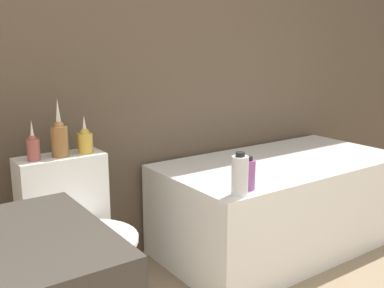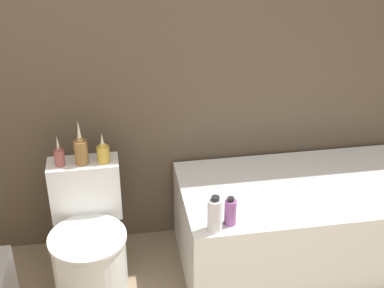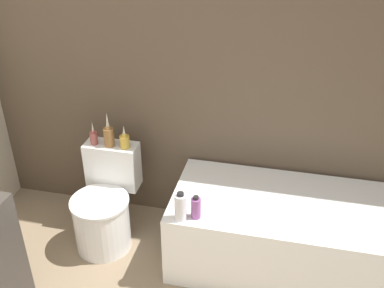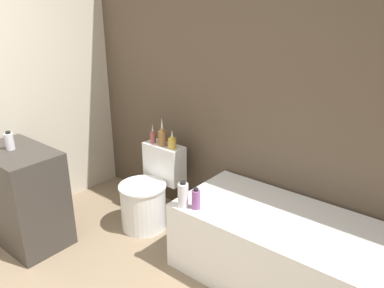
{
  "view_description": "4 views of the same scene",
  "coord_description": "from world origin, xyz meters",
  "px_view_note": "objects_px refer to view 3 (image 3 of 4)",
  "views": [
    {
      "loc": [
        -1.19,
        -0.19,
        1.25
      ],
      "look_at": [
        0.05,
        1.59,
        0.76
      ],
      "focal_mm": 42.0,
      "sensor_mm": 36.0,
      "label": 1
    },
    {
      "loc": [
        -0.35,
        -0.87,
        2.27
      ],
      "look_at": [
        0.03,
        1.46,
        0.99
      ],
      "focal_mm": 50.0,
      "sensor_mm": 36.0,
      "label": 2
    },
    {
      "loc": [
        0.71,
        -0.87,
        2.42
      ],
      "look_at": [
        0.15,
        1.53,
        0.99
      ],
      "focal_mm": 42.0,
      "sensor_mm": 36.0,
      "label": 3
    },
    {
      "loc": [
        1.72,
        -0.54,
        1.98
      ],
      "look_at": [
        0.12,
        1.44,
        1.01
      ],
      "focal_mm": 35.0,
      "sensor_mm": 36.0,
      "label": 4
    }
  ],
  "objects_px": {
    "bathtub": "(279,232)",
    "vase_bronze": "(125,140)",
    "shampoo_bottle_tall": "(181,207)",
    "shampoo_bottle_short": "(196,208)",
    "toilet": "(105,207)",
    "vase_gold": "(94,136)",
    "vase_silver": "(109,135)"
  },
  "relations": [
    {
      "from": "vase_gold",
      "to": "bathtub",
      "type": "bearing_deg",
      "value": -6.37
    },
    {
      "from": "bathtub",
      "to": "vase_gold",
      "type": "xyz_separation_m",
      "value": [
        -1.42,
        0.16,
        0.52
      ]
    },
    {
      "from": "vase_gold",
      "to": "shampoo_bottle_tall",
      "type": "bearing_deg",
      "value": -31.87
    },
    {
      "from": "vase_gold",
      "to": "shampoo_bottle_tall",
      "type": "distance_m",
      "value": 0.94
    },
    {
      "from": "shampoo_bottle_tall",
      "to": "toilet",
      "type": "bearing_deg",
      "value": 156.5
    },
    {
      "from": "shampoo_bottle_tall",
      "to": "bathtub",
      "type": "bearing_deg",
      "value": 27.71
    },
    {
      "from": "vase_silver",
      "to": "shampoo_bottle_tall",
      "type": "bearing_deg",
      "value": -36.37
    },
    {
      "from": "toilet",
      "to": "vase_silver",
      "type": "xyz_separation_m",
      "value": [
        0.0,
        0.2,
        0.52
      ]
    },
    {
      "from": "toilet",
      "to": "vase_silver",
      "type": "distance_m",
      "value": 0.56
    },
    {
      "from": "vase_bronze",
      "to": "bathtub",
      "type": "bearing_deg",
      "value": -7.74
    },
    {
      "from": "shampoo_bottle_tall",
      "to": "shampoo_bottle_short",
      "type": "height_order",
      "value": "shampoo_bottle_tall"
    },
    {
      "from": "bathtub",
      "to": "toilet",
      "type": "distance_m",
      "value": 1.3
    },
    {
      "from": "vase_silver",
      "to": "shampoo_bottle_short",
      "type": "xyz_separation_m",
      "value": [
        0.76,
        -0.45,
        -0.2
      ]
    },
    {
      "from": "shampoo_bottle_tall",
      "to": "shampoo_bottle_short",
      "type": "relative_size",
      "value": 1.25
    },
    {
      "from": "vase_gold",
      "to": "vase_bronze",
      "type": "xyz_separation_m",
      "value": [
        0.24,
        0.0,
        -0.0
      ]
    },
    {
      "from": "shampoo_bottle_short",
      "to": "bathtub",
      "type": "bearing_deg",
      "value": 28.47
    },
    {
      "from": "bathtub",
      "to": "shampoo_bottle_short",
      "type": "xyz_separation_m",
      "value": [
        -0.54,
        -0.29,
        0.35
      ]
    },
    {
      "from": "bathtub",
      "to": "shampoo_bottle_short",
      "type": "height_order",
      "value": "shampoo_bottle_short"
    },
    {
      "from": "vase_gold",
      "to": "shampoo_bottle_tall",
      "type": "relative_size",
      "value": 0.9
    },
    {
      "from": "shampoo_bottle_tall",
      "to": "shampoo_bottle_short",
      "type": "bearing_deg",
      "value": 22.99
    },
    {
      "from": "shampoo_bottle_short",
      "to": "vase_silver",
      "type": "bearing_deg",
      "value": 149.14
    },
    {
      "from": "vase_bronze",
      "to": "shampoo_bottle_tall",
      "type": "relative_size",
      "value": 0.88
    },
    {
      "from": "bathtub",
      "to": "toilet",
      "type": "bearing_deg",
      "value": -178.17
    },
    {
      "from": "toilet",
      "to": "vase_gold",
      "type": "height_order",
      "value": "vase_gold"
    },
    {
      "from": "bathtub",
      "to": "vase_silver",
      "type": "height_order",
      "value": "vase_silver"
    },
    {
      "from": "shampoo_bottle_tall",
      "to": "vase_silver",
      "type": "bearing_deg",
      "value": 143.63
    },
    {
      "from": "toilet",
      "to": "vase_gold",
      "type": "bearing_deg",
      "value": 121.23
    },
    {
      "from": "toilet",
      "to": "vase_gold",
      "type": "xyz_separation_m",
      "value": [
        -0.12,
        0.2,
        0.49
      ]
    },
    {
      "from": "toilet",
      "to": "vase_silver",
      "type": "bearing_deg",
      "value": 90.0
    },
    {
      "from": "vase_silver",
      "to": "vase_bronze",
      "type": "height_order",
      "value": "vase_silver"
    },
    {
      "from": "bathtub",
      "to": "vase_bronze",
      "type": "distance_m",
      "value": 1.3
    },
    {
      "from": "toilet",
      "to": "bathtub",
      "type": "bearing_deg",
      "value": 1.83
    }
  ]
}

